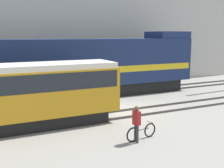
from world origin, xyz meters
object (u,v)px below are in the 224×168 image
freight_locomotive (79,67)px  person (137,120)px  streetcar (26,92)px  bicycle (141,132)px

freight_locomotive → person: freight_locomotive is taller
freight_locomotive → streetcar: freight_locomotive is taller
freight_locomotive → streetcar: 7.65m
bicycle → person: bearing=-151.4°
streetcar → bicycle: bearing=-41.2°
freight_locomotive → streetcar: (-4.90, -5.85, -0.46)m
bicycle → person: 0.83m
freight_locomotive → bicycle: 10.08m
bicycle → person: person is taller
freight_locomotive → bicycle: freight_locomotive is taller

